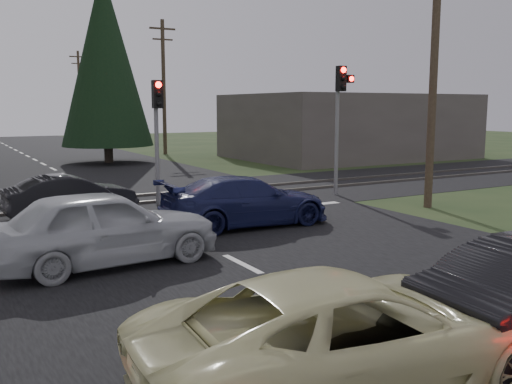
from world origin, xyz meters
TOP-DOWN VIEW (x-y plane):
  - ground at (0.00, 0.00)m, footprint 120.00×120.00m
  - road at (0.00, 10.00)m, footprint 14.00×100.00m
  - rail_corridor at (0.00, 12.00)m, footprint 120.00×8.00m
  - stop_line at (0.00, 8.20)m, footprint 13.00×0.35m
  - rail_near at (0.00, 11.20)m, footprint 120.00×0.12m
  - rail_far at (0.00, 12.80)m, footprint 120.00×0.12m
  - traffic_signal_right at (7.55, 9.47)m, footprint 0.68×0.48m
  - traffic_signal_center at (1.00, 10.68)m, footprint 0.32×0.48m
  - utility_pole_near at (8.50, 6.00)m, footprint 1.80×0.26m
  - utility_pole_mid at (8.50, 30.00)m, footprint 1.80×0.26m
  - utility_pole_far at (8.50, 55.00)m, footprint 1.80×0.26m
  - conifer_tree at (3.50, 26.00)m, footprint 5.20×5.20m
  - building_right at (18.00, 22.00)m, footprint 14.00×10.00m
  - cream_coupe at (-1.47, -2.32)m, footprint 5.15×2.63m
  - silver_car at (-2.50, 4.35)m, footprint 4.83×2.23m
  - blue_sedan at (1.92, 6.37)m, footprint 4.80×2.10m
  - dark_car_far at (-1.98, 10.10)m, footprint 3.86×1.56m

SIDE VIEW (x-z plane):
  - ground at x=0.00m, z-range 0.00..0.00m
  - road at x=0.00m, z-range 0.00..0.01m
  - rail_corridor at x=0.00m, z-range 0.00..0.01m
  - stop_line at x=0.00m, z-range 0.01..0.01m
  - rail_near at x=0.00m, z-range 0.00..0.10m
  - rail_far at x=0.00m, z-range 0.00..0.10m
  - dark_car_far at x=-1.98m, z-range 0.00..1.25m
  - blue_sedan at x=1.92m, z-range 0.00..1.37m
  - cream_coupe at x=-1.47m, z-range 0.00..1.39m
  - silver_car at x=-2.50m, z-range 0.00..1.60m
  - building_right at x=18.00m, z-range 0.00..4.00m
  - traffic_signal_center at x=1.00m, z-range 0.76..4.86m
  - traffic_signal_right at x=7.55m, z-range 0.96..5.66m
  - utility_pole_near at x=8.50m, z-range 0.23..9.23m
  - utility_pole_mid at x=8.50m, z-range 0.23..9.23m
  - utility_pole_far at x=8.50m, z-range 0.23..9.23m
  - conifer_tree at x=3.50m, z-range 0.49..11.49m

